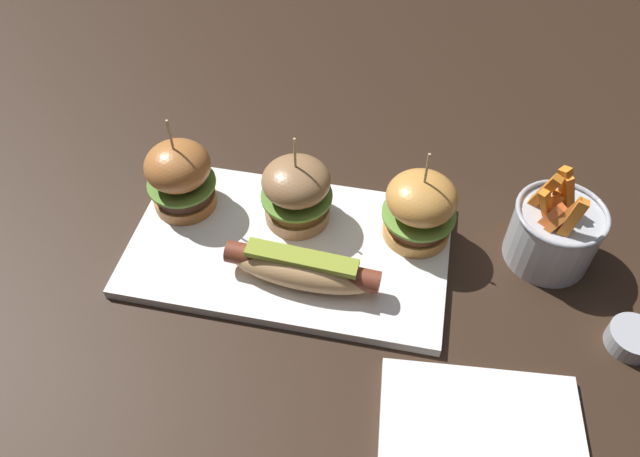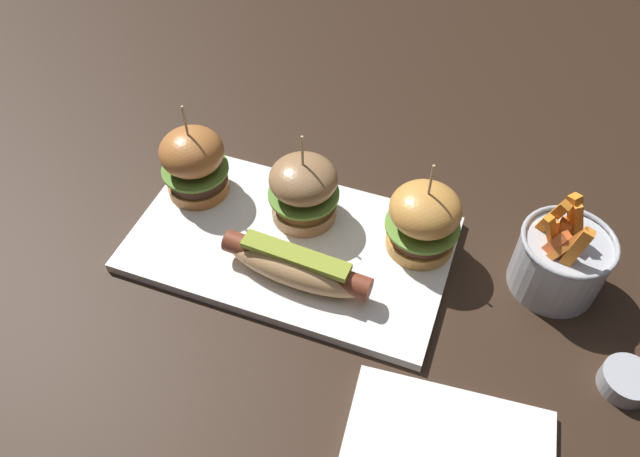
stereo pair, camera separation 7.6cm
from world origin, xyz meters
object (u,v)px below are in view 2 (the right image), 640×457
Objects in this scene: slider_center at (307,191)px; slider_right at (423,220)px; slider_left at (194,163)px; hot_dog at (296,266)px; sauce_ramekin at (627,381)px; fries_bucket at (560,260)px; platter_main at (291,244)px.

slider_right reaches higher than slider_center.
slider_left reaches higher than slider_center.
slider_right is at bearing 38.82° from hot_dog.
slider_center reaches higher than sauce_ramekin.
sauce_ramekin is at bearing -51.52° from fries_bucket.
slider_right is at bearing 1.56° from slider_left.
platter_main is at bearing 119.16° from hot_dog.
hot_dog is 0.11m from slider_center.
slider_left reaches higher than hot_dog.
slider_center is 0.98× the size of fries_bucket.
slider_right is 1.00× the size of fries_bucket.
fries_bucket is (0.30, 0.11, 0.01)m from hot_dog.
platter_main is 0.07m from hot_dog.
slider_left is 1.03× the size of fries_bucket.
slider_center is (-0.03, 0.10, 0.02)m from hot_dog.
hot_dog is at bearing -76.16° from slider_center.
sauce_ramekin reaches higher than platter_main.
slider_right reaches higher than fries_bucket.
fries_bucket is 2.46× the size of sauce_ramekin.
platter_main is 2.93× the size of slider_right.
sauce_ramekin is at bearing -0.60° from hot_dog.
slider_right is 0.17m from fries_bucket.
slider_right is (0.13, 0.10, 0.02)m from hot_dog.
slider_left reaches higher than slider_right.
sauce_ramekin is (0.39, -0.00, -0.03)m from hot_dog.
fries_bucket reaches higher than sauce_ramekin.
platter_main is at bearing 172.26° from sauce_ramekin.
platter_main is at bearing -162.18° from slider_right.
slider_center is 2.40× the size of sauce_ramekin.
fries_bucket is at bearing 2.74° from slider_right.
hot_dog is at bearing 179.40° from sauce_ramekin.
slider_center is 0.15m from slider_right.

